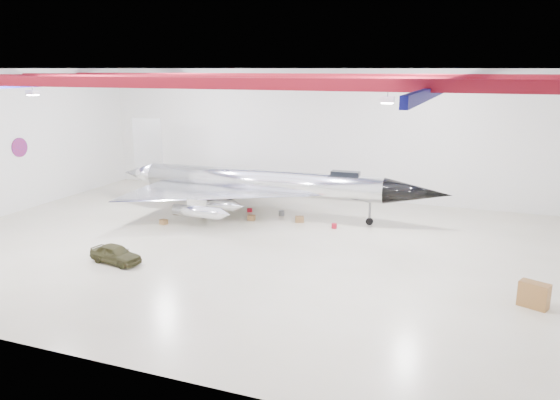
% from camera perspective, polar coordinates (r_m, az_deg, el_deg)
% --- Properties ---
extents(floor, '(40.00, 40.00, 0.00)m').
position_cam_1_polar(floor, '(35.19, -4.06, -4.69)').
color(floor, '#B9B193').
rests_on(floor, ground).
extents(wall_back, '(40.00, 0.00, 40.00)m').
position_cam_1_polar(wall_back, '(47.73, 3.52, 6.95)').
color(wall_back, silver).
rests_on(wall_back, floor).
extents(ceiling, '(40.00, 40.00, 0.00)m').
position_cam_1_polar(ceiling, '(33.41, -4.38, 13.53)').
color(ceiling, '#0A0F38').
rests_on(ceiling, wall_back).
extents(ceiling_structure, '(39.50, 29.50, 1.08)m').
position_cam_1_polar(ceiling_structure, '(33.42, -4.36, 12.37)').
color(ceiling_structure, maroon).
rests_on(ceiling_structure, ceiling).
extents(wall_roundel, '(0.10, 1.50, 1.50)m').
position_cam_1_polar(wall_roundel, '(47.38, -25.56, 4.98)').
color(wall_roundel, '#B21414').
rests_on(wall_roundel, wall_left).
extents(jet_aircraft, '(26.14, 15.40, 7.13)m').
position_cam_1_polar(jet_aircraft, '(41.59, -2.08, 1.55)').
color(jet_aircraft, silver).
rests_on(jet_aircraft, floor).
extents(jeep, '(3.43, 1.82, 1.11)m').
position_cam_1_polar(jeep, '(33.14, -16.80, -5.41)').
color(jeep, '#37351B').
rests_on(jeep, floor).
extents(desk, '(1.49, 1.13, 1.22)m').
position_cam_1_polar(desk, '(28.75, 25.00, -8.98)').
color(desk, brown).
rests_on(desk, floor).
extents(crate_ply, '(0.60, 0.53, 0.36)m').
position_cam_1_polar(crate_ply, '(40.45, -12.06, -2.25)').
color(crate_ply, olive).
rests_on(crate_ply, floor).
extents(toolbox_red, '(0.51, 0.46, 0.29)m').
position_cam_1_polar(toolbox_red, '(43.04, -3.18, -1.05)').
color(toolbox_red, '#A21022').
rests_on(toolbox_red, floor).
extents(parts_bin, '(0.76, 0.69, 0.43)m').
position_cam_1_polar(parts_bin, '(40.10, 2.05, -2.03)').
color(parts_bin, olive).
rests_on(parts_bin, floor).
extents(crate_small, '(0.49, 0.44, 0.28)m').
position_cam_1_polar(crate_small, '(42.69, -6.66, -1.25)').
color(crate_small, '#59595B').
rests_on(crate_small, floor).
extents(tool_chest, '(0.45, 0.45, 0.35)m').
position_cam_1_polar(tool_chest, '(38.76, 5.68, -2.71)').
color(tool_chest, '#A21022').
rests_on(tool_chest, floor).
extents(oil_barrel, '(0.59, 0.50, 0.38)m').
position_cam_1_polar(oil_barrel, '(40.66, -3.01, -1.86)').
color(oil_barrel, olive).
rests_on(oil_barrel, floor).
extents(spares_box, '(0.49, 0.49, 0.40)m').
position_cam_1_polar(spares_box, '(41.84, 0.15, -1.38)').
color(spares_box, '#59595B').
rests_on(spares_box, floor).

